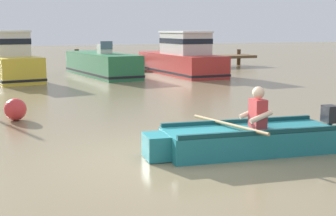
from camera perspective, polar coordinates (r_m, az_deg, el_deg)
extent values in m
plane|color=#7A6B4C|center=(8.03, 0.62, -6.34)|extent=(120.00, 120.00, 0.00)
cube|color=brown|center=(26.98, 0.05, 6.06)|extent=(10.98, 1.50, 0.16)
cylinder|color=#4D3924|center=(26.09, -10.96, 5.76)|extent=(0.24, 0.24, 1.15)
cylinder|color=#4D3924|center=(27.62, -0.53, 6.16)|extent=(0.24, 0.24, 1.19)
cylinder|color=#4D3924|center=(29.95, 8.55, 6.11)|extent=(0.24, 0.24, 0.98)
cube|color=#1E727A|center=(8.64, 9.83, -3.85)|extent=(3.22, 1.49, 0.44)
cube|color=#1E727A|center=(8.06, -1.39, -4.68)|extent=(0.47, 0.65, 0.42)
cube|color=#103F43|center=(8.14, 11.42, -2.92)|extent=(3.02, 0.47, 0.08)
cube|color=#103F43|center=(9.04, 8.48, -1.60)|extent=(3.02, 0.47, 0.08)
cube|color=teal|center=(8.64, 10.46, -2.64)|extent=(0.41, 1.04, 0.06)
cylinder|color=black|center=(9.44, 18.92, -2.77)|extent=(0.11, 0.11, 0.54)
cube|color=black|center=(9.38, 19.04, -0.68)|extent=(0.27, 0.31, 0.32)
cube|color=#B23333|center=(8.61, 10.82, -0.66)|extent=(0.26, 0.37, 0.52)
sphere|color=beige|center=(8.55, 10.90, 1.84)|extent=(0.22, 0.22, 0.22)
cylinder|color=beige|center=(8.39, 11.18, -1.07)|extent=(0.43, 0.14, 0.23)
cylinder|color=beige|center=(8.78, 9.88, -0.57)|extent=(0.43, 0.14, 0.23)
cylinder|color=tan|center=(8.57, 7.33, -1.98)|extent=(0.43, 1.98, 0.06)
cube|color=gold|center=(22.51, -19.17, 4.74)|extent=(2.75, 6.69, 1.07)
cube|color=black|center=(22.54, -19.13, 3.86)|extent=(2.79, 6.74, 0.10)
cube|color=silver|center=(21.89, -18.97, 7.36)|extent=(1.77, 2.91, 1.01)
cube|color=black|center=(21.89, -18.98, 7.69)|extent=(1.80, 2.95, 0.24)
cube|color=white|center=(21.88, -19.04, 8.78)|extent=(1.86, 3.06, 0.08)
cube|color=#287042|center=(22.80, -8.05, 5.23)|extent=(2.22, 6.17, 1.08)
cube|color=black|center=(22.82, -8.03, 4.35)|extent=(2.27, 6.21, 0.10)
cube|color=silver|center=(22.33, -7.69, 7.11)|extent=(0.63, 0.55, 0.44)
cube|color=slate|center=(22.08, -7.45, 7.56)|extent=(0.58, 0.09, 0.36)
cube|color=#B72D28|center=(23.53, 1.44, 5.36)|extent=(2.03, 6.49, 1.01)
cube|color=black|center=(23.56, 1.44, 4.57)|extent=(2.07, 6.53, 0.10)
cube|color=beige|center=(22.95, 2.08, 7.81)|extent=(1.55, 2.73, 1.03)
cube|color=black|center=(22.95, 2.08, 8.13)|extent=(1.58, 2.76, 0.24)
cube|color=white|center=(22.95, 2.09, 9.19)|extent=(1.63, 2.87, 0.08)
sphere|color=red|center=(12.05, -18.00, -0.16)|extent=(0.54, 0.54, 0.54)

